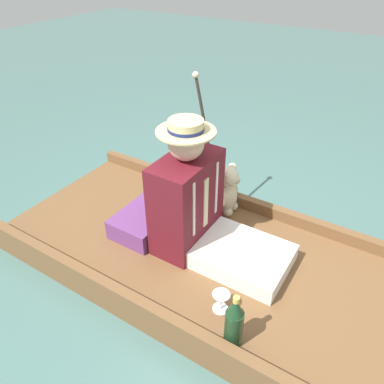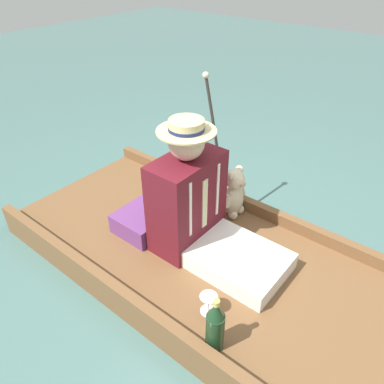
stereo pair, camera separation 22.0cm
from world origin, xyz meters
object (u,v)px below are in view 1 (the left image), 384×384
(seated_person, at_px, (199,208))
(teddy_bear, at_px, (228,191))
(champagne_bottle, at_px, (234,322))
(wine_glass, at_px, (221,298))
(walking_cane, at_px, (206,133))

(seated_person, xyz_separation_m, teddy_bear, (-0.41, -0.01, -0.12))
(champagne_bottle, bearing_deg, teddy_bear, -150.92)
(teddy_bear, relative_size, wine_glass, 3.22)
(wine_glass, xyz_separation_m, walking_cane, (-0.83, -0.59, 0.46))
(champagne_bottle, bearing_deg, walking_cane, -143.19)
(teddy_bear, distance_m, champagne_bottle, 1.06)
(seated_person, bearing_deg, champagne_bottle, 37.10)
(teddy_bear, xyz_separation_m, champagne_bottle, (0.92, 0.51, -0.03))
(seated_person, bearing_deg, wine_glass, 36.76)
(seated_person, relative_size, teddy_bear, 2.23)
(wine_glass, xyz_separation_m, champagne_bottle, (0.14, 0.14, 0.06))
(seated_person, bearing_deg, teddy_bear, 174.52)
(wine_glass, distance_m, champagne_bottle, 0.21)
(seated_person, height_order, teddy_bear, seated_person)
(walking_cane, bearing_deg, teddy_bear, 77.44)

